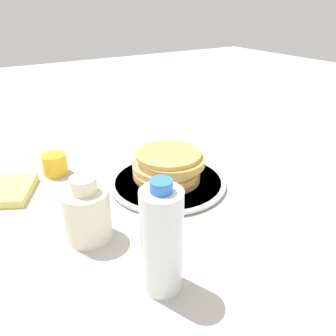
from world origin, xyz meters
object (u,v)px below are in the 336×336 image
at_px(cream_jug, 87,213).
at_px(water_bottle_near, 162,241).
at_px(pancake_stack, 168,167).
at_px(plate, 168,182).
at_px(juice_glass, 55,164).

distance_m(cream_jug, water_bottle_near, 0.20).
bearing_deg(pancake_stack, plate, -158.22).
distance_m(juice_glass, water_bottle_near, 0.50).
distance_m(pancake_stack, water_bottle_near, 0.34).
distance_m(plate, cream_jug, 0.27).
relative_size(pancake_stack, juice_glass, 2.70).
height_order(juice_glass, water_bottle_near, water_bottle_near).
relative_size(plate, juice_glass, 4.46).
distance_m(juice_glass, cream_jug, 0.31).
bearing_deg(cream_jug, water_bottle_near, -162.79).
height_order(plate, juice_glass, juice_glass).
xyz_separation_m(plate, cream_jug, (-0.09, 0.24, 0.05)).
relative_size(juice_glass, water_bottle_near, 0.33).
distance_m(plate, pancake_stack, 0.04).
height_order(pancake_stack, cream_jug, cream_jug).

